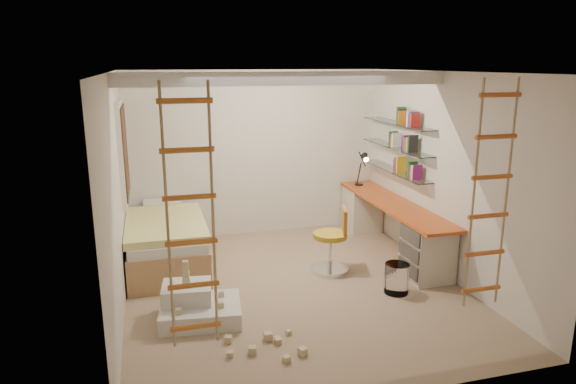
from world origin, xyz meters
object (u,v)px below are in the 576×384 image
object	(u,v)px
desk	(391,225)
bed	(166,241)
play_platform	(197,306)
swivel_chair	(332,248)

from	to	relation	value
desk	bed	bearing A→B (deg)	173.51
bed	play_platform	xyz separation A→B (m)	(0.24, -1.70, -0.18)
desk	play_platform	xyz separation A→B (m)	(-2.95, -1.34, -0.26)
swivel_chair	play_platform	bearing A→B (deg)	-155.46
desk	swivel_chair	bearing A→B (deg)	-155.99
desk	bed	xyz separation A→B (m)	(-3.20, 0.36, -0.07)
bed	play_platform	world-z (taller)	bed
desk	swivel_chair	xyz separation A→B (m)	(-1.10, -0.49, -0.08)
desk	swivel_chair	world-z (taller)	swivel_chair
swivel_chair	play_platform	world-z (taller)	swivel_chair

